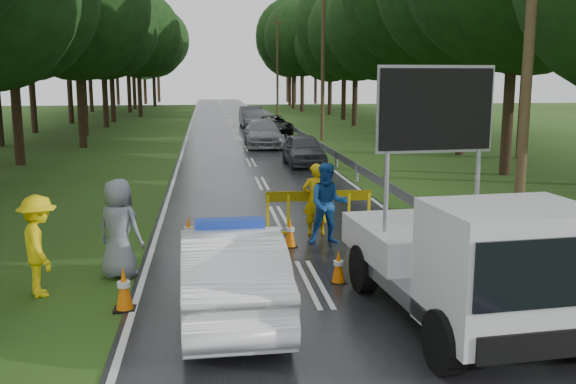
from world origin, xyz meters
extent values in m
plane|color=#254313|center=(0.00, 0.00, 0.00)|extent=(160.00, 160.00, 0.00)
cube|color=black|center=(0.00, 30.00, 0.01)|extent=(7.00, 140.00, 0.02)
cylinder|color=gray|center=(3.70, 0.00, 0.35)|extent=(0.12, 0.12, 0.70)
cube|color=gray|center=(3.70, 30.00, 0.55)|extent=(0.05, 60.00, 0.30)
cylinder|color=#473421|center=(5.20, 2.00, 5.00)|extent=(0.24, 0.24, 10.00)
cylinder|color=#473421|center=(5.20, 28.00, 5.00)|extent=(0.24, 0.24, 10.00)
cylinder|color=#473421|center=(5.20, 54.00, 5.00)|extent=(0.24, 0.24, 10.00)
cube|color=#473421|center=(5.20, 54.00, 9.20)|extent=(1.40, 0.08, 0.08)
imported|color=white|center=(-1.66, -1.48, 0.77)|extent=(1.76, 4.70, 1.53)
cube|color=#1938A5|center=(-1.66, -1.48, 1.61)|extent=(1.16, 0.35, 0.15)
cube|color=gray|center=(2.00, -1.77, 0.59)|extent=(2.53, 4.70, 0.27)
cube|color=silver|center=(1.91, -0.70, 1.03)|extent=(2.48, 2.77, 0.59)
cube|color=silver|center=(2.16, -3.71, 1.35)|extent=(2.30, 1.90, 1.84)
cube|color=black|center=(2.23, -4.60, 1.57)|extent=(2.00, 0.21, 0.92)
cube|color=black|center=(1.94, -1.13, 3.46)|extent=(2.06, 0.30, 1.41)
cylinder|color=black|center=(1.15, -4.01, 0.45)|extent=(0.38, 0.93, 0.91)
cylinder|color=black|center=(0.86, -0.57, 0.45)|extent=(0.38, 0.93, 0.91)
cylinder|color=black|center=(2.91, -0.40, 0.45)|extent=(0.38, 0.93, 0.91)
cube|color=yellow|center=(-0.51, 4.04, 0.53)|extent=(0.06, 0.06, 1.05)
cube|color=yellow|center=(0.01, 4.02, 0.53)|extent=(0.06, 0.06, 1.05)
cube|color=yellow|center=(1.59, 3.98, 0.53)|extent=(0.06, 0.06, 1.05)
cube|color=yellow|center=(2.11, 3.96, 0.53)|extent=(0.06, 0.06, 1.05)
cube|color=#F2CC00|center=(0.80, 4.00, 1.00)|extent=(2.74, 0.13, 0.26)
imported|color=#E8B60C|center=(0.69, 3.87, 0.93)|extent=(0.68, 0.45, 1.86)
imported|color=#174B9A|center=(0.86, 3.00, 0.99)|extent=(1.02, 0.83, 1.98)
imported|color=yellow|center=(-5.13, 0.00, 0.95)|extent=(1.14, 1.40, 1.90)
imported|color=gray|center=(-3.80, 0.91, 1.01)|extent=(1.18, 1.03, 2.03)
imported|color=#45464D|center=(2.35, 16.93, 0.71)|extent=(1.71, 4.18, 1.42)
imported|color=gray|center=(1.17, 24.90, 0.76)|extent=(2.20, 5.27, 1.52)
imported|color=black|center=(2.60, 32.66, 0.65)|extent=(2.51, 4.83, 1.30)
imported|color=#464A4E|center=(1.51, 39.22, 0.82)|extent=(1.83, 5.00, 1.64)
cube|color=black|center=(-3.50, -1.00, 0.02)|extent=(0.37, 0.37, 0.03)
cone|color=orange|center=(-3.50, -1.00, 0.41)|extent=(0.31, 0.31, 0.77)
cube|color=black|center=(0.50, 0.00, 0.01)|extent=(0.32, 0.32, 0.03)
cone|color=orange|center=(0.50, 0.00, 0.35)|extent=(0.27, 0.27, 0.67)
cube|color=black|center=(-0.10, 2.78, 0.02)|extent=(0.35, 0.35, 0.03)
cone|color=orange|center=(-0.10, 2.78, 0.38)|extent=(0.29, 0.29, 0.71)
cube|color=black|center=(-2.50, 3.00, 0.02)|extent=(0.37, 0.37, 0.03)
cone|color=orange|center=(-2.50, 3.00, 0.40)|extent=(0.30, 0.30, 0.76)
cube|color=black|center=(2.40, 2.11, 0.02)|extent=(0.37, 0.37, 0.03)
cone|color=orange|center=(2.40, 2.11, 0.40)|extent=(0.30, 0.30, 0.75)
camera|label=1|loc=(-2.00, -11.92, 4.04)|focal=40.00mm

